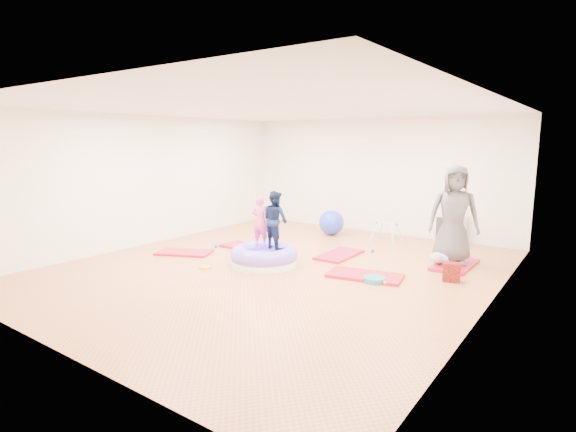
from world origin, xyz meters
The scene contains 19 objects.
room centered at (0.00, 0.00, 1.40)m, with size 7.01×8.01×2.81m.
gym_mat_front_left centered at (-2.16, -0.29, 0.02)m, with size 1.08×0.54×0.05m, color red.
gym_mat_mid_left centered at (-1.44, 0.81, 0.02)m, with size 1.12×0.56×0.05m, color red.
gym_mat_center_back centered at (0.49, 1.37, 0.02)m, with size 1.13×0.57×0.05m, color red.
gym_mat_right centered at (1.52, 0.38, 0.03)m, with size 1.22×0.61×0.05m, color red.
gym_mat_rear_right centered at (2.56, 1.94, 0.02)m, with size 1.19×0.60×0.05m, color red.
inflatable_cushion centered at (-0.32, -0.01, 0.15)m, with size 1.25×1.25×0.39m.
child_pink centered at (-0.47, 0.09, 0.84)m, with size 0.35×0.23×0.95m, color #FD4798.
child_navy centered at (-0.15, 0.12, 0.89)m, with size 0.51×0.40×1.06m, color #0F1B3C.
adult_caregiver centered at (2.48, 1.96, 0.94)m, with size 0.87×0.57×1.79m, color #4B4B4B.
infant centered at (2.34, 1.73, 0.16)m, with size 0.37×0.38×0.22m.
ball_pit_balls centered at (0.66, 0.62, 0.04)m, with size 4.04×2.07×0.07m.
exercise_ball_blue centered at (-0.66, 3.04, 0.30)m, with size 0.60×0.60×0.60m, color blue.
exercise_ball_orange centered at (-0.68, 3.10, 0.22)m, with size 0.43×0.43×0.43m, color #FF3C0F.
infant_play_gym centered at (0.83, 2.89, 0.32)m, with size 0.62×0.58×0.47m.
cube_shelf centered at (1.94, 3.79, 0.32)m, with size 0.63×0.31×0.63m.
balance_disc centered at (1.77, 0.23, 0.04)m, with size 0.36×0.36×0.08m, color teal.
backpack centered at (2.77, 0.97, 0.16)m, with size 0.27×0.17×0.31m, color red.
yellow_toy centered at (-1.04, -0.79, 0.02)m, with size 0.22×0.22×0.03m, color #E5B10B.
Camera 1 is at (4.66, -6.26, 2.25)m, focal length 28.00 mm.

